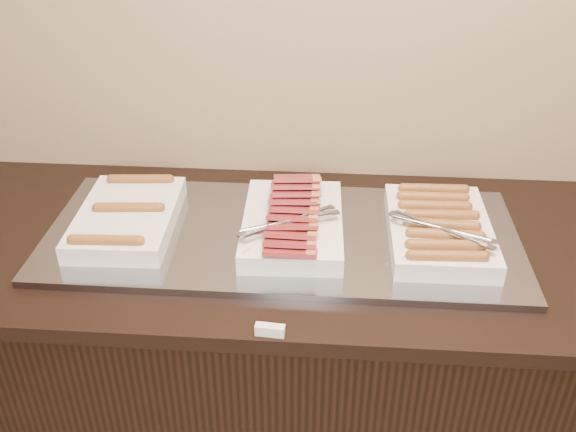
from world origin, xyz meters
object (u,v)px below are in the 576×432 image
object	(u,v)px
dish_center	(292,222)
dish_right	(439,229)
counter	(288,365)
dish_left	(127,217)
warming_tray	(282,236)

from	to	relation	value
dish_center	dish_right	bearing A→B (deg)	-1.76
counter	dish_left	world-z (taller)	dish_left
dish_center	dish_right	world-z (taller)	dish_center
dish_left	dish_right	world-z (taller)	dish_right
counter	dish_right	size ratio (longest dim) A/B	5.54
dish_left	warming_tray	bearing A→B (deg)	-1.81
warming_tray	dish_left	distance (m)	0.40
warming_tray	dish_center	distance (m)	0.05
warming_tray	dish_left	bearing A→B (deg)	180.00
dish_center	counter	bearing A→B (deg)	161.74
counter	dish_right	distance (m)	0.63
dish_right	counter	bearing A→B (deg)	179.23
warming_tray	dish_right	bearing A→B (deg)	-0.54
dish_right	warming_tray	bearing A→B (deg)	179.25
warming_tray	dish_right	size ratio (longest dim) A/B	3.23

